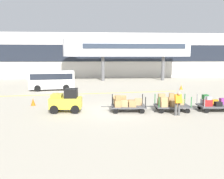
{
  "coord_description": "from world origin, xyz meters",
  "views": [
    {
      "loc": [
        -1.24,
        -15.94,
        3.74
      ],
      "look_at": [
        0.04,
        1.34,
        1.28
      ],
      "focal_mm": 38.13,
      "sensor_mm": 36.0,
      "label": 1
    }
  ],
  "objects_px": {
    "baggage_cart_lead": "(126,103)",
    "baggage_cart_middle": "(170,103)",
    "baggage_handler": "(178,102)",
    "safety_cone_far": "(33,102)",
    "baggage_tug": "(66,101)",
    "safety_cone_near": "(181,87)",
    "baggage_cart_tail": "(214,104)",
    "shuttle_van": "(52,79)"
  },
  "relations": [
    {
      "from": "baggage_cart_lead",
      "to": "baggage_cart_middle",
      "type": "relative_size",
      "value": 1.0
    },
    {
      "from": "baggage_cart_lead",
      "to": "baggage_handler",
      "type": "distance_m",
      "value": 3.39
    },
    {
      "from": "safety_cone_far",
      "to": "baggage_cart_lead",
      "type": "bearing_deg",
      "value": -19.54
    },
    {
      "from": "baggage_tug",
      "to": "safety_cone_near",
      "type": "height_order",
      "value": "baggage_tug"
    },
    {
      "from": "baggage_cart_lead",
      "to": "baggage_cart_tail",
      "type": "relative_size",
      "value": 1.0
    },
    {
      "from": "baggage_cart_lead",
      "to": "baggage_handler",
      "type": "height_order",
      "value": "baggage_handler"
    },
    {
      "from": "baggage_cart_middle",
      "to": "safety_cone_far",
      "type": "bearing_deg",
      "value": 165.36
    },
    {
      "from": "baggage_cart_lead",
      "to": "baggage_handler",
      "type": "xyz_separation_m",
      "value": [
        3.06,
        -1.41,
        0.31
      ]
    },
    {
      "from": "baggage_cart_middle",
      "to": "shuttle_van",
      "type": "height_order",
      "value": "shuttle_van"
    },
    {
      "from": "baggage_cart_lead",
      "to": "safety_cone_near",
      "type": "relative_size",
      "value": 5.51
    },
    {
      "from": "safety_cone_near",
      "to": "safety_cone_far",
      "type": "distance_m",
      "value": 16.24
    },
    {
      "from": "baggage_cart_middle",
      "to": "baggage_handler",
      "type": "height_order",
      "value": "baggage_handler"
    },
    {
      "from": "baggage_tug",
      "to": "baggage_handler",
      "type": "height_order",
      "value": "baggage_tug"
    },
    {
      "from": "baggage_cart_middle",
      "to": "safety_cone_far",
      "type": "distance_m",
      "value": 10.11
    },
    {
      "from": "safety_cone_near",
      "to": "baggage_cart_lead",
      "type": "bearing_deg",
      "value": -126.88
    },
    {
      "from": "baggage_cart_middle",
      "to": "baggage_cart_tail",
      "type": "height_order",
      "value": "baggage_cart_middle"
    },
    {
      "from": "baggage_cart_tail",
      "to": "baggage_handler",
      "type": "bearing_deg",
      "value": -158.95
    },
    {
      "from": "baggage_handler",
      "to": "safety_cone_far",
      "type": "relative_size",
      "value": 2.84
    },
    {
      "from": "baggage_tug",
      "to": "safety_cone_near",
      "type": "xyz_separation_m",
      "value": [
        11.57,
        9.89,
        -0.48
      ]
    },
    {
      "from": "baggage_handler",
      "to": "shuttle_van",
      "type": "relative_size",
      "value": 0.31
    },
    {
      "from": "baggage_cart_tail",
      "to": "baggage_cart_lead",
      "type": "bearing_deg",
      "value": 177.39
    },
    {
      "from": "baggage_cart_tail",
      "to": "baggage_handler",
      "type": "distance_m",
      "value": 3.18
    },
    {
      "from": "baggage_handler",
      "to": "shuttle_van",
      "type": "distance_m",
      "value": 15.73
    },
    {
      "from": "baggage_cart_middle",
      "to": "safety_cone_far",
      "type": "relative_size",
      "value": 5.51
    },
    {
      "from": "safety_cone_far",
      "to": "baggage_cart_middle",
      "type": "bearing_deg",
      "value": -14.64
    },
    {
      "from": "baggage_cart_middle",
      "to": "baggage_tug",
      "type": "bearing_deg",
      "value": 177.63
    },
    {
      "from": "baggage_handler",
      "to": "baggage_cart_middle",
      "type": "bearing_deg",
      "value": 94.19
    },
    {
      "from": "baggage_cart_tail",
      "to": "shuttle_van",
      "type": "relative_size",
      "value": 0.61
    },
    {
      "from": "baggage_cart_middle",
      "to": "baggage_handler",
      "type": "bearing_deg",
      "value": -85.81
    },
    {
      "from": "baggage_handler",
      "to": "shuttle_van",
      "type": "bearing_deg",
      "value": 128.91
    },
    {
      "from": "baggage_cart_tail",
      "to": "baggage_cart_middle",
      "type": "bearing_deg",
      "value": 177.45
    },
    {
      "from": "safety_cone_near",
      "to": "baggage_tug",
      "type": "bearing_deg",
      "value": -139.48
    },
    {
      "from": "baggage_cart_middle",
      "to": "baggage_handler",
      "type": "xyz_separation_m",
      "value": [
        0.09,
        -1.27,
        0.3
      ]
    },
    {
      "from": "baggage_tug",
      "to": "safety_cone_far",
      "type": "bearing_deg",
      "value": 140.72
    },
    {
      "from": "baggage_cart_lead",
      "to": "safety_cone_far",
      "type": "distance_m",
      "value": 7.23
    },
    {
      "from": "baggage_cart_lead",
      "to": "baggage_handler",
      "type": "bearing_deg",
      "value": -24.66
    },
    {
      "from": "baggage_tug",
      "to": "baggage_cart_tail",
      "type": "relative_size",
      "value": 0.71
    },
    {
      "from": "baggage_tug",
      "to": "baggage_cart_middle",
      "type": "relative_size",
      "value": 0.71
    },
    {
      "from": "baggage_tug",
      "to": "baggage_cart_lead",
      "type": "height_order",
      "value": "baggage_tug"
    },
    {
      "from": "baggage_handler",
      "to": "shuttle_van",
      "type": "height_order",
      "value": "shuttle_van"
    },
    {
      "from": "baggage_cart_middle",
      "to": "shuttle_van",
      "type": "distance_m",
      "value": 14.71
    },
    {
      "from": "baggage_handler",
      "to": "safety_cone_far",
      "type": "distance_m",
      "value": 10.6
    }
  ]
}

